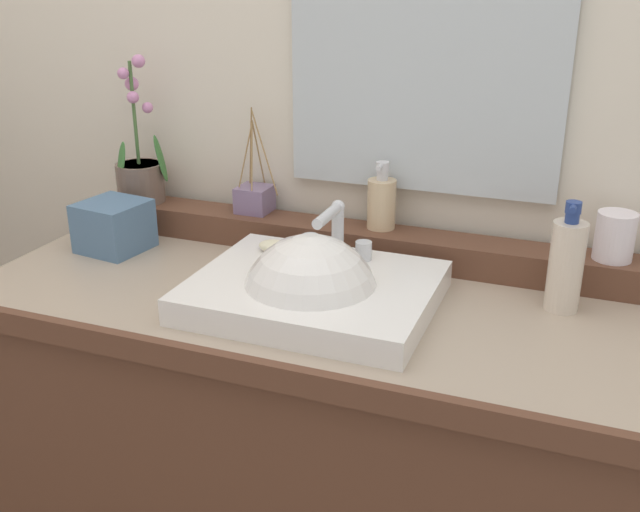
# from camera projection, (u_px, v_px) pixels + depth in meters

# --- Properties ---
(wall_back) EXTENTS (3.11, 0.20, 2.49)m
(wall_back) POSITION_uv_depth(u_px,v_px,m) (387.00, 77.00, 1.59)
(wall_back) COLOR beige
(wall_back) RESTS_ON ground
(vanity_cabinet) EXTENTS (1.34, 0.56, 0.90)m
(vanity_cabinet) POSITION_uv_depth(u_px,v_px,m) (323.00, 486.00, 1.55)
(vanity_cabinet) COLOR brown
(vanity_cabinet) RESTS_ON ground
(back_ledge) EXTENTS (1.26, 0.10, 0.06)m
(back_ledge) POSITION_uv_depth(u_px,v_px,m) (359.00, 242.00, 1.56)
(back_ledge) COLOR brown
(back_ledge) RESTS_ON vanity_cabinet
(sink_basin) EXTENTS (0.43, 0.36, 0.27)m
(sink_basin) POSITION_uv_depth(u_px,v_px,m) (311.00, 298.00, 1.33)
(sink_basin) COLOR white
(sink_basin) RESTS_ON vanity_cabinet
(soap_bar) EXTENTS (0.07, 0.04, 0.02)m
(soap_bar) POSITION_uv_depth(u_px,v_px,m) (276.00, 246.00, 1.45)
(soap_bar) COLOR beige
(soap_bar) RESTS_ON sink_basin
(potted_plant) EXTENTS (0.13, 0.11, 0.33)m
(potted_plant) POSITION_uv_depth(u_px,v_px,m) (140.00, 172.00, 1.70)
(potted_plant) COLOR brown
(potted_plant) RESTS_ON back_ledge
(soap_dispenser) EXTENTS (0.06, 0.06, 0.14)m
(soap_dispenser) POSITION_uv_depth(u_px,v_px,m) (382.00, 202.00, 1.53)
(soap_dispenser) COLOR #D1B48A
(soap_dispenser) RESTS_ON back_ledge
(tumbler_cup) EXTENTS (0.07, 0.07, 0.09)m
(tumbler_cup) POSITION_uv_depth(u_px,v_px,m) (615.00, 236.00, 1.37)
(tumbler_cup) COLOR white
(tumbler_cup) RESTS_ON back_ledge
(reed_diffuser) EXTENTS (0.10, 0.08, 0.23)m
(reed_diffuser) POSITION_uv_depth(u_px,v_px,m) (255.00, 198.00, 1.64)
(reed_diffuser) COLOR slate
(reed_diffuser) RESTS_ON back_ledge
(lotion_bottle) EXTENTS (0.06, 0.06, 0.20)m
(lotion_bottle) POSITION_uv_depth(u_px,v_px,m) (566.00, 264.00, 1.30)
(lotion_bottle) COLOR beige
(lotion_bottle) RESTS_ON vanity_cabinet
(tissue_box) EXTENTS (0.15, 0.15, 0.11)m
(tissue_box) POSITION_uv_depth(u_px,v_px,m) (114.00, 226.00, 1.59)
(tissue_box) COLOR slate
(tissue_box) RESTS_ON vanity_cabinet
(mirror) EXTENTS (0.55, 0.02, 0.51)m
(mirror) POSITION_uv_depth(u_px,v_px,m) (424.00, 64.00, 1.44)
(mirror) COLOR silver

